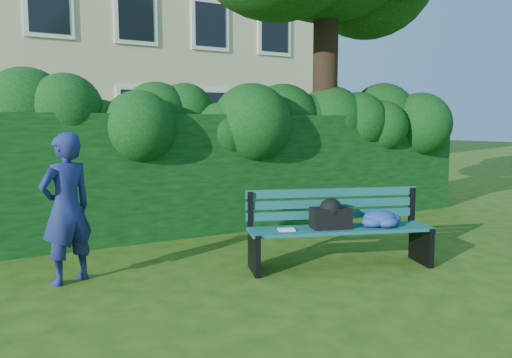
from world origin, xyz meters
TOP-DOWN VIEW (x-y plane):
  - ground at (0.00, 0.00)m, footprint 80.00×80.00m
  - hedge at (0.00, 2.20)m, footprint 10.00×1.00m
  - park_bench at (0.58, -0.52)m, footprint 2.19×1.21m
  - man_reading at (-2.35, 0.43)m, footprint 0.68×0.57m

SIDE VIEW (x-z plane):
  - ground at x=0.00m, z-range 0.00..0.00m
  - park_bench at x=0.58m, z-range 0.06..0.95m
  - man_reading at x=-2.35m, z-range 0.00..1.58m
  - hedge at x=0.00m, z-range 0.00..1.80m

